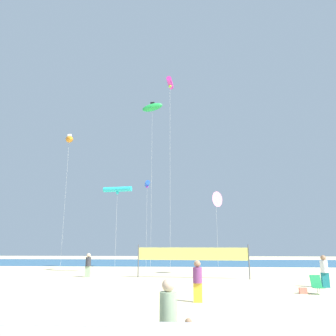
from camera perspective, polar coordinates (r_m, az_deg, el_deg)
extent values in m
plane|color=beige|center=(16.21, 4.68, -21.36)|extent=(120.00, 120.00, 0.00)
cube|color=#28608C|center=(48.61, 4.26, -15.83)|extent=(120.00, 20.00, 0.01)
cylinder|color=#99B28C|center=(7.71, 0.03, -22.72)|extent=(0.37, 0.37, 0.61)
sphere|color=beige|center=(7.65, 0.03, -19.43)|extent=(0.27, 0.27, 0.27)
cylinder|color=maroon|center=(7.67, 3.53, -26.53)|extent=(0.20, 0.20, 0.32)
sphere|color=#997051|center=(7.62, 3.50, -24.82)|extent=(0.14, 0.14, 0.14)
cube|color=#99B28C|center=(27.04, -13.57, -16.87)|extent=(0.38, 0.23, 0.80)
cylinder|color=#2D2D33|center=(27.00, -13.49, -15.33)|extent=(0.40, 0.40, 0.66)
sphere|color=beige|center=(26.98, -13.43, -14.32)|extent=(0.30, 0.30, 0.30)
cube|color=#19727A|center=(21.91, 25.35, -16.97)|extent=(0.39, 0.23, 0.82)
cylinder|color=white|center=(21.86, 25.15, -15.03)|extent=(0.41, 0.41, 0.67)
sphere|color=#997051|center=(21.83, 25.03, -13.76)|extent=(0.30, 0.30, 0.30)
cube|color=gold|center=(15.07, 5.12, -20.50)|extent=(0.37, 0.22, 0.78)
cylinder|color=#7A3872|center=(14.99, 5.06, -17.80)|extent=(0.39, 0.39, 0.64)
sphere|color=#997051|center=(14.96, 5.03, -16.03)|extent=(0.29, 0.29, 0.29)
cube|color=#1E8C4C|center=(18.84, 24.36, -18.16)|extent=(0.52, 0.48, 0.03)
cube|color=#1E8C4C|center=(19.08, 23.97, -17.26)|extent=(0.52, 0.23, 0.57)
cylinder|color=silver|center=(18.72, 24.56, -18.67)|extent=(0.03, 0.03, 0.32)
cylinder|color=silver|center=(18.99, 24.25, -18.60)|extent=(0.03, 0.03, 0.32)
cylinder|color=#4C4C51|center=(26.34, -5.11, -15.54)|extent=(0.08, 0.08, 2.40)
cylinder|color=#4C4C51|center=(25.24, 13.71, -15.34)|extent=(0.08, 0.08, 2.40)
cube|color=#EAE566|center=(25.45, 4.08, -14.45)|extent=(8.13, 1.14, 0.90)
cube|color=#EA7260|center=(18.81, 22.12, -18.89)|extent=(0.37, 0.18, 0.29)
cylinder|color=silver|center=(29.64, -8.88, -10.51)|extent=(0.01, 0.01, 7.21)
cylinder|color=#26BFCC|center=(30.01, -8.64, -3.62)|extent=(2.64, 0.84, 0.45)
sphere|color=#26BFCC|center=(29.96, -8.66, -4.23)|extent=(0.27, 0.27, 0.27)
cylinder|color=silver|center=(26.89, 0.37, -0.94)|extent=(0.01, 0.01, 16.02)
cylinder|color=#D833A5|center=(29.64, 0.35, 14.39)|extent=(0.54, 1.64, 0.43)
sphere|color=#8CD833|center=(29.49, 0.35, 13.84)|extent=(0.26, 0.26, 0.26)
cylinder|color=silver|center=(32.92, -2.85, -2.86)|extent=(0.01, 0.01, 16.38)
ellipsoid|color=green|center=(35.31, -2.70, 10.34)|extent=(2.33, 1.00, 1.14)
cube|color=black|center=(35.43, -2.69, 10.82)|extent=(0.43, 0.06, 0.54)
cylinder|color=silver|center=(35.68, -17.24, -5.53)|extent=(0.01, 0.01, 13.37)
ellipsoid|color=orange|center=(37.09, -16.55, 4.75)|extent=(1.73, 2.30, 1.30)
cube|color=white|center=(37.18, -16.51, 5.21)|extent=(0.42, 0.06, 0.53)
cylinder|color=silver|center=(28.03, 8.44, -11.52)|extent=(0.01, 0.01, 6.10)
cone|color=pink|center=(28.27, 8.23, -5.33)|extent=(1.10, 1.12, 1.29)
cylinder|color=silver|center=(35.58, -3.69, -9.73)|extent=(0.01, 0.01, 8.85)
cylinder|color=blue|center=(36.11, -3.58, -2.70)|extent=(0.80, 1.69, 0.48)
sphere|color=purple|center=(36.05, -3.59, -3.24)|extent=(0.29, 0.29, 0.29)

